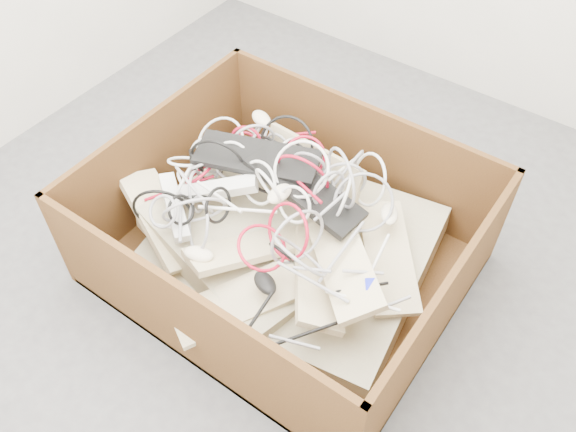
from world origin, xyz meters
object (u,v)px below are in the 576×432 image
Objects in this scene: power_strip_right at (174,207)px; vga_plug at (371,285)px; power_strip_left at (215,190)px; cardboard_box at (281,246)px.

power_strip_right is 6.56× the size of vga_plug.
power_strip_left reaches higher than vga_plug.
cardboard_box is 0.35m from power_strip_left.
power_strip_right reaches higher than vga_plug.
power_strip_right is at bearing -117.67° from vga_plug.
cardboard_box reaches higher than power_strip_right.
vga_plug is (0.71, -0.04, 0.00)m from power_strip_left.
vga_plug is at bearing -14.05° from cardboard_box.
power_strip_right is 0.80m from vga_plug.
power_strip_left is 0.17m from power_strip_right.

